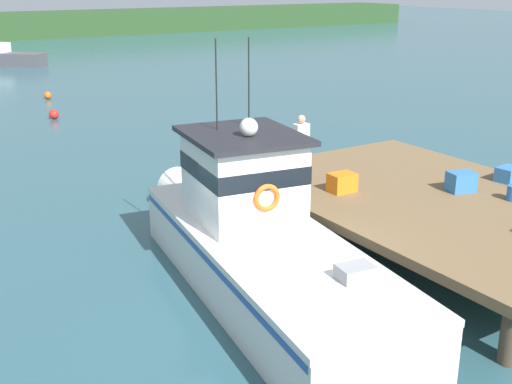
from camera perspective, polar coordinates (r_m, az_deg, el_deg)
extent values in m
plane|color=#2D5660|center=(12.89, 0.11, -9.12)|extent=(200.00, 200.00, 0.00)
cylinder|color=#4C3D2D|center=(11.40, 21.41, -11.54)|extent=(0.36, 0.36, 1.00)
cylinder|color=#4C3D2D|center=(16.98, -1.07, -0.38)|extent=(0.36, 0.36, 1.00)
cylinder|color=#4C3D2D|center=(20.05, 11.72, 2.17)|extent=(0.36, 0.36, 1.00)
cube|color=brown|center=(15.37, 15.37, -0.71)|extent=(6.00, 9.00, 0.20)
cube|color=silver|center=(12.69, 1.04, -6.81)|extent=(3.64, 8.28, 1.10)
cone|color=silver|center=(16.94, -6.00, -0.35)|extent=(1.35, 1.94, 1.10)
cube|color=#234C9E|center=(12.51, 1.05, -4.94)|extent=(3.63, 8.12, 0.12)
cube|color=silver|center=(12.45, 1.05, -4.26)|extent=(3.68, 8.28, 0.12)
cube|color=silver|center=(13.19, -1.13, 0.94)|extent=(2.20, 2.45, 1.80)
cube|color=black|center=(13.10, -1.14, 2.25)|extent=(2.22, 2.48, 0.36)
cube|color=#232328|center=(12.94, -1.16, 4.96)|extent=(2.48, 2.78, 0.10)
sphere|color=white|center=(12.62, -0.63, 5.69)|extent=(0.36, 0.36, 0.36)
cylinder|color=black|center=(13.09, -3.48, 9.32)|extent=(0.03, 0.03, 1.80)
cylinder|color=black|center=(13.34, -0.63, 9.53)|extent=(0.03, 0.03, 1.80)
cube|color=#939399|center=(10.89, 8.67, -7.23)|extent=(0.66, 0.52, 0.36)
torus|color=orange|center=(10.04, 5.84, -10.20)|extent=(0.64, 0.64, 0.12)
torus|color=#EA5119|center=(12.20, 0.96, -0.52)|extent=(0.55, 0.18, 0.54)
cube|color=orange|center=(15.19, 7.52, 0.83)|extent=(0.61, 0.46, 0.44)
cube|color=#3370B2|center=(15.81, 17.47, 0.87)|extent=(0.69, 0.57, 0.46)
cube|color=#3370B2|center=(16.99, 21.18, 1.46)|extent=(0.65, 0.51, 0.35)
cylinder|color=#383842|center=(15.82, 3.90, 2.46)|extent=(0.22, 0.22, 0.86)
cube|color=white|center=(15.65, 3.95, 4.97)|extent=(0.36, 0.22, 0.56)
sphere|color=tan|center=(15.56, 3.98, 6.36)|extent=(0.20, 0.20, 0.20)
cube|color=#4C4C51|center=(49.85, -20.64, 10.80)|extent=(4.54, 4.55, 0.89)
sphere|color=#EA5B19|center=(35.29, -17.72, 8.05)|extent=(0.38, 0.38, 0.38)
sphere|color=red|center=(30.13, -17.23, 6.51)|extent=(0.43, 0.43, 0.43)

